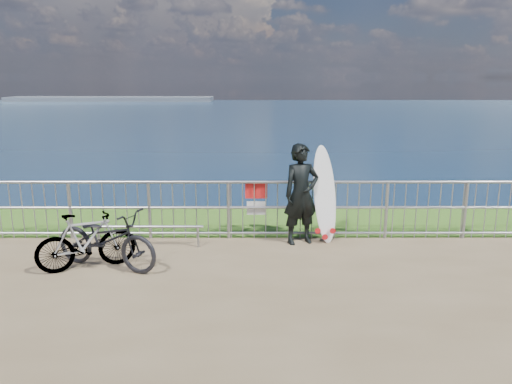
{
  "coord_description": "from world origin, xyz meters",
  "views": [
    {
      "loc": [
        0.01,
        -7.54,
        3.01
      ],
      "look_at": [
        0.02,
        1.2,
        1.0
      ],
      "focal_mm": 35.0,
      "sensor_mm": 36.0,
      "label": 1
    }
  ],
  "objects_px": {
    "bicycle_near": "(106,239)",
    "bicycle_far": "(86,241)",
    "surfer": "(301,194)",
    "surfboard": "(325,198)"
  },
  "relations": [
    {
      "from": "surfboard",
      "to": "bicycle_far",
      "type": "bearing_deg",
      "value": -160.48
    },
    {
      "from": "surfboard",
      "to": "bicycle_near",
      "type": "bearing_deg",
      "value": -159.56
    },
    {
      "from": "surfer",
      "to": "surfboard",
      "type": "distance_m",
      "value": 0.47
    },
    {
      "from": "surfer",
      "to": "bicycle_near",
      "type": "relative_size",
      "value": 1.0
    },
    {
      "from": "surfboard",
      "to": "bicycle_near",
      "type": "relative_size",
      "value": 0.97
    },
    {
      "from": "surfer",
      "to": "bicycle_far",
      "type": "bearing_deg",
      "value": -179.42
    },
    {
      "from": "surfer",
      "to": "bicycle_near",
      "type": "bearing_deg",
      "value": -178.31
    },
    {
      "from": "bicycle_near",
      "to": "bicycle_far",
      "type": "xyz_separation_m",
      "value": [
        -0.31,
        -0.04,
        -0.02
      ]
    },
    {
      "from": "surfboard",
      "to": "bicycle_far",
      "type": "distance_m",
      "value": 4.25
    },
    {
      "from": "bicycle_near",
      "to": "bicycle_far",
      "type": "bearing_deg",
      "value": 119.7
    }
  ]
}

